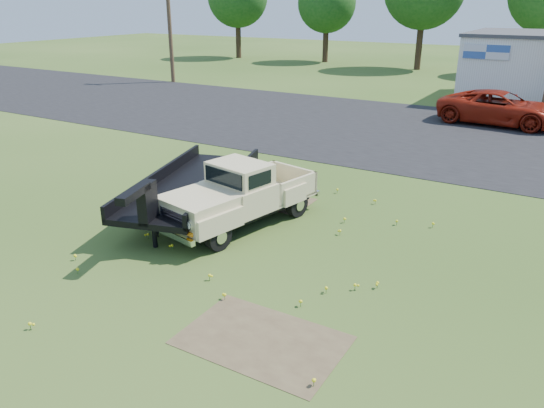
% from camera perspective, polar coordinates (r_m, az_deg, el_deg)
% --- Properties ---
extents(ground, '(140.00, 140.00, 0.00)m').
position_cam_1_polar(ground, '(13.10, 0.23, -5.91)').
color(ground, '#2F4D18').
rests_on(ground, ground).
extents(asphalt_lot, '(90.00, 14.00, 0.02)m').
position_cam_1_polar(asphalt_lot, '(26.43, 17.06, 7.16)').
color(asphalt_lot, black).
rests_on(asphalt_lot, ground).
extents(dirt_patch_a, '(3.00, 2.00, 0.01)m').
position_cam_1_polar(dirt_patch_a, '(10.23, -1.07, -14.45)').
color(dirt_patch_a, brown).
rests_on(dirt_patch_a, ground).
extents(dirt_patch_b, '(2.20, 1.60, 0.01)m').
position_cam_1_polar(dirt_patch_b, '(16.79, 0.39, 0.34)').
color(dirt_patch_b, brown).
rests_on(dirt_patch_b, ground).
extents(utility_pole_west, '(1.60, 0.30, 9.00)m').
position_cam_1_polar(utility_pole_west, '(42.53, -11.00, 18.91)').
color(utility_pole_west, '#3F301D').
rests_on(utility_pole_west, ground).
extents(treeline_b, '(5.76, 5.76, 8.57)m').
position_cam_1_polar(treeline_b, '(56.39, 5.93, 20.69)').
color(treeline_b, '#342317').
rests_on(treeline_b, ground).
extents(vintage_pickup_truck, '(2.97, 5.31, 1.82)m').
position_cam_1_polar(vintage_pickup_truck, '(14.74, -3.43, 1.08)').
color(vintage_pickup_truck, '#C8BF86').
rests_on(vintage_pickup_truck, ground).
extents(flatbed_trailer, '(4.08, 7.20, 1.86)m').
position_cam_1_polar(flatbed_trailer, '(15.85, -8.57, 2.40)').
color(flatbed_trailer, black).
rests_on(flatbed_trailer, ground).
extents(red_pickup, '(6.18, 3.19, 1.67)m').
position_cam_1_polar(red_pickup, '(29.58, 23.33, 9.44)').
color(red_pickup, maroon).
rests_on(red_pickup, ground).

